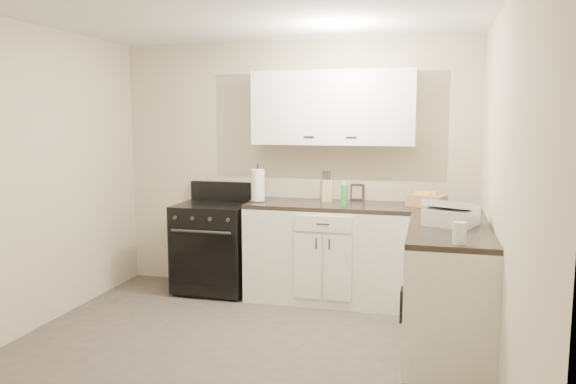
% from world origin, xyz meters
% --- Properties ---
extents(floor, '(3.60, 3.60, 0.00)m').
position_xyz_m(floor, '(0.00, 0.00, 0.00)').
color(floor, '#473F38').
rests_on(floor, ground).
extents(ceiling, '(3.60, 3.60, 0.00)m').
position_xyz_m(ceiling, '(0.00, 0.00, 2.50)').
color(ceiling, white).
rests_on(ceiling, wall_back).
extents(wall_back, '(3.60, 0.00, 3.60)m').
position_xyz_m(wall_back, '(0.00, 1.80, 1.25)').
color(wall_back, beige).
rests_on(wall_back, ground).
extents(wall_right, '(0.00, 3.60, 3.60)m').
position_xyz_m(wall_right, '(1.80, 0.00, 1.25)').
color(wall_right, beige).
rests_on(wall_right, ground).
extents(wall_left, '(0.00, 3.60, 3.60)m').
position_xyz_m(wall_left, '(-1.80, 0.00, 1.25)').
color(wall_left, beige).
rests_on(wall_left, ground).
extents(wall_front, '(3.60, 0.00, 3.60)m').
position_xyz_m(wall_front, '(0.00, -1.80, 1.25)').
color(wall_front, beige).
rests_on(wall_front, ground).
extents(base_cabinets_back, '(1.55, 0.60, 0.90)m').
position_xyz_m(base_cabinets_back, '(0.43, 1.50, 0.45)').
color(base_cabinets_back, silver).
rests_on(base_cabinets_back, floor).
extents(base_cabinets_right, '(0.60, 1.90, 0.90)m').
position_xyz_m(base_cabinets_right, '(1.50, 0.85, 0.45)').
color(base_cabinets_right, silver).
rests_on(base_cabinets_right, floor).
extents(countertop_back, '(1.55, 0.60, 0.04)m').
position_xyz_m(countertop_back, '(0.43, 1.50, 0.92)').
color(countertop_back, black).
rests_on(countertop_back, base_cabinets_back).
extents(countertop_right, '(0.60, 1.90, 0.04)m').
position_xyz_m(countertop_right, '(1.50, 0.85, 0.92)').
color(countertop_right, black).
rests_on(countertop_right, base_cabinets_right).
extents(upper_cabinets, '(1.55, 0.30, 0.70)m').
position_xyz_m(upper_cabinets, '(0.43, 1.65, 1.84)').
color(upper_cabinets, white).
rests_on(upper_cabinets, wall_back).
extents(stove, '(0.72, 0.61, 0.87)m').
position_xyz_m(stove, '(-0.74, 1.48, 0.46)').
color(stove, black).
rests_on(stove, floor).
extents(knife_block, '(0.12, 0.12, 0.21)m').
position_xyz_m(knife_block, '(0.37, 1.62, 1.05)').
color(knife_block, '#D8B985').
rests_on(knife_block, countertop_back).
extents(paper_towel, '(0.17, 0.17, 0.31)m').
position_xyz_m(paper_towel, '(-0.27, 1.45, 1.10)').
color(paper_towel, white).
rests_on(paper_towel, countertop_back).
extents(soap_bottle, '(0.08, 0.08, 0.20)m').
position_xyz_m(soap_bottle, '(0.58, 1.41, 1.04)').
color(soap_bottle, green).
rests_on(soap_bottle, countertop_back).
extents(picture_frame, '(0.13, 0.05, 0.17)m').
position_xyz_m(picture_frame, '(0.65, 1.76, 1.02)').
color(picture_frame, black).
rests_on(picture_frame, countertop_back).
extents(wicker_basket, '(0.38, 0.32, 0.11)m').
position_xyz_m(wicker_basket, '(1.32, 1.54, 0.99)').
color(wicker_basket, '#AA8150').
rests_on(wicker_basket, countertop_right).
extents(countertop_grill, '(0.44, 0.42, 0.13)m').
position_xyz_m(countertop_grill, '(1.51, 0.66, 1.00)').
color(countertop_grill, white).
rests_on(countertop_grill, countertop_right).
extents(glass_jar, '(0.11, 0.11, 0.14)m').
position_xyz_m(glass_jar, '(1.54, 0.00, 1.01)').
color(glass_jar, silver).
rests_on(glass_jar, countertop_right).
extents(oven_mitt_near, '(0.02, 0.13, 0.23)m').
position_xyz_m(oven_mitt_near, '(1.18, 0.21, 0.43)').
color(oven_mitt_near, black).
rests_on(oven_mitt_near, base_cabinets_right).
extents(oven_mitt_far, '(0.02, 0.14, 0.24)m').
position_xyz_m(oven_mitt_far, '(1.18, 0.68, 0.42)').
color(oven_mitt_far, black).
rests_on(oven_mitt_far, base_cabinets_right).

